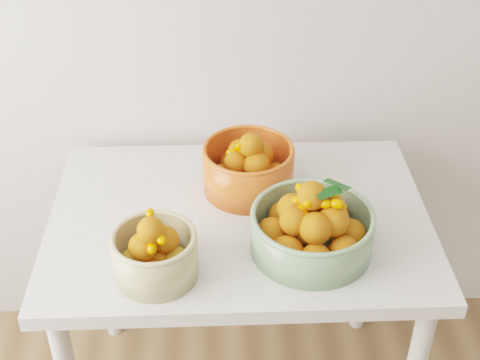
{
  "coord_description": "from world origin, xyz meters",
  "views": [
    {
      "loc": [
        -0.31,
        0.22,
        1.85
      ],
      "look_at": [
        -0.26,
        1.52,
        0.92
      ],
      "focal_mm": 50.0,
      "sensor_mm": 36.0,
      "label": 1
    }
  ],
  "objects_px": {
    "bowl_cream": "(155,254)",
    "bowl_green": "(312,228)",
    "table": "(239,242)",
    "bowl_orange": "(248,167)"
  },
  "relations": [
    {
      "from": "bowl_orange",
      "to": "bowl_cream",
      "type": "bearing_deg",
      "value": -124.62
    },
    {
      "from": "bowl_cream",
      "to": "bowl_green",
      "type": "distance_m",
      "value": 0.38
    },
    {
      "from": "bowl_green",
      "to": "table",
      "type": "bearing_deg",
      "value": 140.12
    },
    {
      "from": "table",
      "to": "bowl_green",
      "type": "height_order",
      "value": "bowl_green"
    },
    {
      "from": "bowl_cream",
      "to": "bowl_green",
      "type": "xyz_separation_m",
      "value": [
        0.37,
        0.08,
        0.0
      ]
    },
    {
      "from": "bowl_cream",
      "to": "bowl_orange",
      "type": "distance_m",
      "value": 0.41
    },
    {
      "from": "bowl_cream",
      "to": "bowl_green",
      "type": "height_order",
      "value": "bowl_green"
    },
    {
      "from": "bowl_cream",
      "to": "bowl_green",
      "type": "relative_size",
      "value": 0.66
    },
    {
      "from": "table",
      "to": "bowl_green",
      "type": "xyz_separation_m",
      "value": [
        0.17,
        -0.14,
        0.16
      ]
    },
    {
      "from": "table",
      "to": "bowl_green",
      "type": "relative_size",
      "value": 2.52
    }
  ]
}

